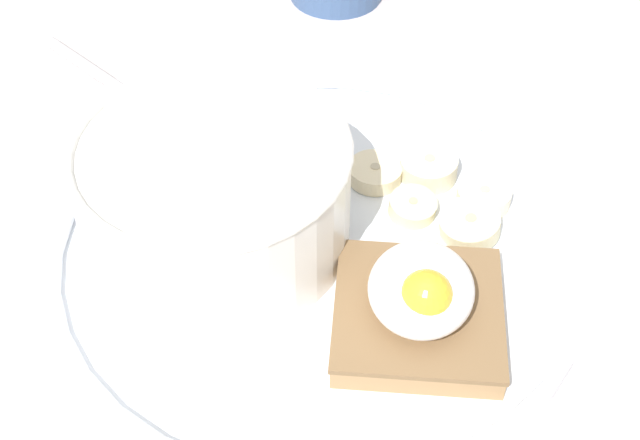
% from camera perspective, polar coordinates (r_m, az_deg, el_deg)
% --- Properties ---
extents(ground_plane, '(1.20, 1.20, 0.02)m').
position_cam_1_polar(ground_plane, '(0.50, 0.00, -3.17)').
color(ground_plane, beige).
rests_on(ground_plane, ground).
extents(plate, '(0.29, 0.29, 0.02)m').
position_cam_1_polar(plate, '(0.49, 0.00, -1.80)').
color(plate, white).
rests_on(plate, ground_plane).
extents(oatmeal_bowl, '(0.15, 0.15, 0.07)m').
position_cam_1_polar(oatmeal_bowl, '(0.47, -6.77, 1.75)').
color(oatmeal_bowl, white).
rests_on(oatmeal_bowl, plate).
extents(toast_slice, '(0.09, 0.09, 0.02)m').
position_cam_1_polar(toast_slice, '(0.45, 6.28, -6.06)').
color(toast_slice, brown).
rests_on(toast_slice, plate).
extents(poached_egg, '(0.06, 0.05, 0.03)m').
position_cam_1_polar(poached_egg, '(0.43, 6.54, -4.45)').
color(poached_egg, white).
rests_on(poached_egg, toast_slice).
extents(banana_slice_front, '(0.04, 0.04, 0.01)m').
position_cam_1_polar(banana_slice_front, '(0.50, 5.95, 0.83)').
color(banana_slice_front, beige).
rests_on(banana_slice_front, plate).
extents(banana_slice_left, '(0.05, 0.05, 0.02)m').
position_cam_1_polar(banana_slice_left, '(0.50, 9.56, -0.30)').
color(banana_slice_left, beige).
rests_on(banana_slice_left, plate).
extents(banana_slice_back, '(0.04, 0.04, 0.01)m').
position_cam_1_polar(banana_slice_back, '(0.52, 10.43, 1.50)').
color(banana_slice_back, '#F5E8C4').
rests_on(banana_slice_back, plate).
extents(banana_slice_right, '(0.05, 0.05, 0.02)m').
position_cam_1_polar(banana_slice_right, '(0.53, 6.97, 3.38)').
color(banana_slice_right, beige).
rests_on(banana_slice_right, plate).
extents(banana_slice_inner, '(0.04, 0.04, 0.01)m').
position_cam_1_polar(banana_slice_inner, '(0.52, 3.53, 3.05)').
color(banana_slice_inner, beige).
rests_on(banana_slice_inner, plate).
extents(knife, '(0.09, 0.12, 0.01)m').
position_cam_1_polar(knife, '(0.62, -13.17, 8.53)').
color(knife, silver).
rests_on(knife, ground_plane).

